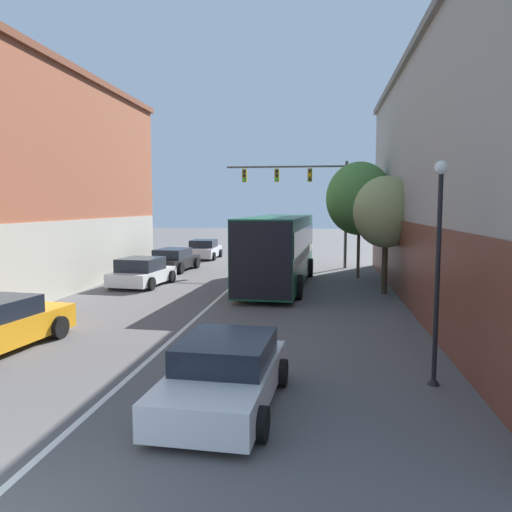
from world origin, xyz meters
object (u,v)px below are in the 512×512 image
Objects in this scene: parked_car_left_near at (142,272)px; parked_car_left_distant at (174,260)px; bus at (279,247)px; street_tree_near at (386,212)px; parked_car_left_far at (204,250)px; hatchback_foreground at (224,374)px; traffic_signal_gantry at (306,189)px; street_tree_far at (359,199)px; street_lamp at (438,265)px.

parked_car_left_near is 5.60m from parked_car_left_distant.
bus is 2.09× the size of street_tree_near.
parked_car_left_far is at bearing 5.27° from parked_car_left_near.
traffic_signal_gantry is at bearing 0.91° from hatchback_foreground.
parked_car_left_far is 6.86m from parked_car_left_distant.
traffic_signal_gantry reaches higher than parked_car_left_far.
parked_car_left_far is 13.87m from street_tree_far.
parked_car_left_distant is 11.26m from street_tree_far.
street_tree_far is (10.56, -1.62, 3.55)m from parked_car_left_distant.
street_tree_far is at bearing -8.95° from hatchback_foreground.
parked_car_left_distant is at bearing -161.21° from traffic_signal_gantry.
street_tree_far is (2.93, -4.22, -0.63)m from traffic_signal_gantry.
street_lamp reaches higher than parked_car_left_near.
traffic_signal_gantry reaches higher than hatchback_foreground.
street_tree_near is at bearing 88.49° from street_lamp.
bus is at bearing -141.71° from street_tree_far.
street_tree_far reaches higher than parked_car_left_distant.
street_tree_far is (10.38, -8.48, 3.54)m from parked_car_left_far.
hatchback_foreground is 1.04× the size of parked_car_left_near.
street_lamp is at bearing -156.62° from parked_car_left_far.
parked_car_left_distant is 13.30m from street_tree_near.
parked_car_left_near reaches higher than parked_car_left_distant.
street_tree_near is 4.76m from street_tree_far.
parked_car_left_near is 12.46m from parked_car_left_far.
street_tree_far reaches higher than parked_car_left_near.
street_tree_near is (11.19, -13.13, 2.89)m from parked_car_left_far.
street_lamp is at bearing -158.25° from bus.
parked_car_left_far is (0.04, 12.46, 0.01)m from parked_car_left_near.
bus reaches higher than parked_car_left_far.
hatchback_foreground is at bearing -148.33° from parked_car_left_near.
parked_car_left_distant is 20.84m from street_lamp.
hatchback_foreground is at bearing -155.64° from parked_car_left_distant.
street_tree_far is (-0.80, 4.65, 0.64)m from street_tree_near.
bus reaches higher than parked_car_left_near.
traffic_signal_gantry is 5.17m from street_tree_far.
parked_car_left_near is (-6.48, -0.87, -1.22)m from bus.
hatchback_foreground is at bearing -109.26° from street_tree_near.
hatchback_foreground is at bearing -101.93° from street_tree_far.
parked_car_left_far is at bearing 140.76° from street_tree_far.
parked_car_left_near is at bearing -173.81° from parked_car_left_distant.
parked_car_left_far is 0.76× the size of street_tree_near.
street_tree_near is at bearing -105.33° from bus.
hatchback_foreground is 0.82× the size of street_tree_near.
street_lamp reaches higher than bus.
parked_car_left_far is 0.63× the size of street_tree_far.
parked_car_left_distant is at bearing 177.84° from parked_car_left_far.
parked_car_left_distant is (-6.62, 4.73, -1.23)m from bus.
parked_car_left_near is at bearing -132.43° from traffic_signal_gantry.
street_tree_far is at bearing 91.82° from street_lamp.
traffic_signal_gantry reaches higher than street_tree_near.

